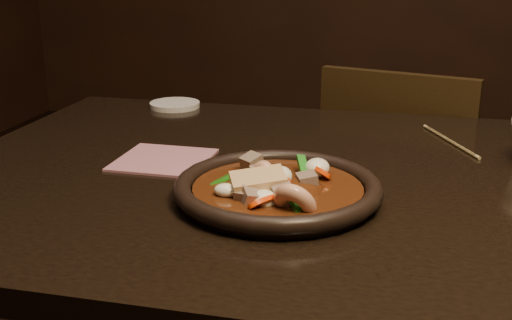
# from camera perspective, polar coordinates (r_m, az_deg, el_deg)

# --- Properties ---
(table) EXTENTS (1.60, 0.90, 0.75)m
(table) POSITION_cam_1_polar(r_m,az_deg,el_deg) (1.08, 13.59, -5.73)
(table) COLOR black
(table) RESTS_ON floor
(chair) EXTENTS (0.48, 0.48, 0.83)m
(chair) POSITION_cam_1_polar(r_m,az_deg,el_deg) (1.74, 12.79, -4.19)
(chair) COLOR black
(chair) RESTS_ON floor
(plate) EXTENTS (0.31, 0.31, 0.03)m
(plate) POSITION_cam_1_polar(r_m,az_deg,el_deg) (0.95, 1.94, -2.63)
(plate) COLOR black
(plate) RESTS_ON table
(stirfry) EXTENTS (0.19, 0.19, 0.07)m
(stirfry) POSITION_cam_1_polar(r_m,az_deg,el_deg) (0.94, 1.71, -2.46)
(stirfry) COLOR #3C1B0A
(stirfry) RESTS_ON plate
(soy_dish) EXTENTS (0.09, 0.09, 0.01)m
(soy_dish) POSITION_cam_1_polar(r_m,az_deg,el_deg) (1.03, 4.62, -1.63)
(soy_dish) COLOR silver
(soy_dish) RESTS_ON table
(saucer_left) EXTENTS (0.12, 0.12, 0.01)m
(saucer_left) POSITION_cam_1_polar(r_m,az_deg,el_deg) (1.52, -7.23, 4.90)
(saucer_left) COLOR silver
(saucer_left) RESTS_ON table
(chopsticks) EXTENTS (0.10, 0.20, 0.01)m
(chopsticks) POSITION_cam_1_polar(r_m,az_deg,el_deg) (1.29, 16.85, 1.64)
(chopsticks) COLOR tan
(chopsticks) RESTS_ON table
(napkin) EXTENTS (0.16, 0.16, 0.00)m
(napkin) POSITION_cam_1_polar(r_m,az_deg,el_deg) (1.14, -8.23, 0.02)
(napkin) COLOR #9E6170
(napkin) RESTS_ON table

